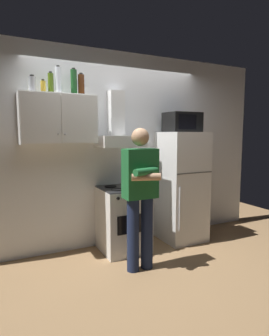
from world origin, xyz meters
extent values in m
plane|color=olive|center=(0.00, 0.00, 0.00)|extent=(7.00, 7.00, 0.00)
cube|color=white|center=(0.00, 0.60, 1.35)|extent=(4.80, 0.10, 2.70)
cube|color=white|center=(-0.85, 0.38, 1.75)|extent=(0.90, 0.34, 0.60)
cube|color=white|center=(-1.07, 0.20, 1.75)|extent=(0.43, 0.01, 0.58)
cube|color=white|center=(-0.62, 0.20, 1.75)|extent=(0.43, 0.01, 0.58)
sphere|color=#B2B2B7|center=(-0.89, 0.19, 1.57)|extent=(0.02, 0.02, 0.02)
sphere|color=#B2B2B7|center=(-0.81, 0.19, 1.57)|extent=(0.02, 0.02, 0.02)
cube|color=white|center=(-0.05, 0.25, 0.42)|extent=(0.60, 0.60, 0.85)
cube|color=black|center=(-0.05, 0.25, 0.86)|extent=(0.59, 0.59, 0.01)
cube|color=black|center=(-0.05, -0.05, 0.45)|extent=(0.42, 0.01, 0.24)
cylinder|color=black|center=(-0.18, 0.13, 0.87)|extent=(0.16, 0.16, 0.01)
cylinder|color=black|center=(0.08, 0.13, 0.87)|extent=(0.16, 0.16, 0.01)
cylinder|color=black|center=(-0.18, 0.37, 0.87)|extent=(0.16, 0.16, 0.01)
cylinder|color=black|center=(0.08, 0.37, 0.87)|extent=(0.16, 0.16, 0.01)
cylinder|color=black|center=(-0.25, -0.06, 0.80)|extent=(0.04, 0.02, 0.04)
cylinder|color=black|center=(-0.12, -0.06, 0.80)|extent=(0.04, 0.02, 0.04)
cylinder|color=black|center=(0.02, -0.06, 0.80)|extent=(0.04, 0.02, 0.04)
cylinder|color=black|center=(0.15, -0.06, 0.80)|extent=(0.04, 0.02, 0.04)
cube|color=white|center=(-0.05, 0.33, 1.47)|extent=(0.60, 0.44, 0.15)
cube|color=white|center=(-0.05, 0.47, 1.85)|extent=(0.20, 0.16, 0.60)
cube|color=silver|center=(0.90, 0.25, 0.80)|extent=(0.60, 0.60, 1.60)
cube|color=#4C4C4C|center=(0.90, -0.05, 1.04)|extent=(0.59, 0.01, 0.01)
cylinder|color=silver|center=(0.65, -0.06, 0.56)|extent=(0.02, 0.02, 0.60)
cube|color=black|center=(0.90, 0.27, 1.74)|extent=(0.48, 0.36, 0.28)
cube|color=black|center=(0.86, 0.09, 1.74)|extent=(0.30, 0.01, 0.20)
cylinder|color=#192342|center=(-0.19, -0.35, 0.42)|extent=(0.14, 0.14, 0.85)
cylinder|color=#192342|center=(-0.01, -0.35, 0.42)|extent=(0.14, 0.14, 0.85)
cube|color=#1E6633|center=(-0.10, -0.35, 1.13)|extent=(0.38, 0.20, 0.56)
cylinder|color=#1E6633|center=(-0.10, -0.49, 1.17)|extent=(0.33, 0.17, 0.08)
cylinder|color=tan|center=(-0.10, -0.49, 1.11)|extent=(0.33, 0.17, 0.08)
sphere|color=tan|center=(-0.10, -0.35, 1.54)|extent=(0.20, 0.20, 0.20)
cylinder|color=#B7BABF|center=(0.08, 0.13, 0.94)|extent=(0.17, 0.17, 0.12)
cylinder|color=black|center=(-0.03, 0.13, 0.98)|extent=(0.05, 0.01, 0.01)
cylinder|color=black|center=(0.19, 0.13, 0.98)|extent=(0.05, 0.01, 0.01)
cylinder|color=#19471E|center=(-0.64, 0.39, 2.20)|extent=(0.08, 0.08, 0.31)
cylinder|color=black|center=(-0.64, 0.39, 2.37)|extent=(0.04, 0.04, 0.02)
cylinder|color=gold|center=(-1.01, 0.37, 2.12)|extent=(0.06, 0.06, 0.14)
cylinder|color=black|center=(-1.01, 0.37, 2.20)|extent=(0.03, 0.03, 0.02)
cylinder|color=#B2B5BA|center=(-1.13, 0.36, 2.14)|extent=(0.09, 0.09, 0.17)
cylinder|color=black|center=(-1.13, 0.36, 2.23)|extent=(0.05, 0.05, 0.02)
cylinder|color=#47230F|center=(-0.55, 0.39, 2.18)|extent=(0.08, 0.08, 0.25)
cylinder|color=black|center=(-0.55, 0.39, 2.31)|extent=(0.04, 0.04, 0.02)
cylinder|color=#4C6B19|center=(-0.92, 0.40, 2.17)|extent=(0.07, 0.07, 0.24)
cylinder|color=black|center=(-0.92, 0.40, 2.30)|extent=(0.04, 0.04, 0.02)
cylinder|color=silver|center=(-0.83, 0.37, 2.21)|extent=(0.07, 0.07, 0.31)
cylinder|color=black|center=(-0.83, 0.37, 2.37)|extent=(0.04, 0.04, 0.02)
camera|label=1|loc=(-1.56, -3.20, 1.58)|focal=30.66mm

